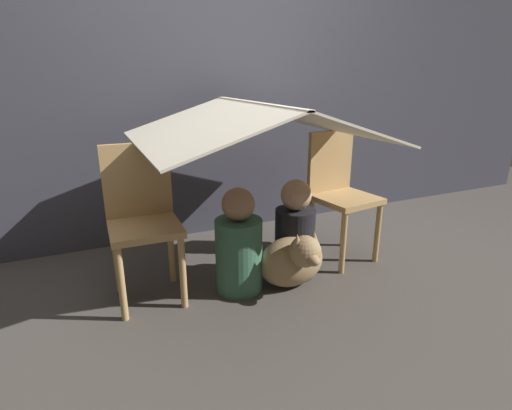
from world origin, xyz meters
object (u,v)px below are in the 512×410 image
chair_right (339,190)px  dog (294,260)px  chair_left (143,216)px  person_front (239,247)px  person_second (295,234)px

chair_right → dog: chair_right is taller
chair_left → person_front: (0.49, -0.16, -0.20)m
dog → person_second: bearing=59.4°
chair_left → person_second: (0.86, -0.14, -0.19)m
person_front → person_second: same height
dog → chair_right: bearing=29.2°
chair_left → dog: bearing=-17.9°
chair_right → chair_left: bearing=171.5°
chair_left → person_second: 0.89m
chair_left → person_second: chair_left is taller
chair_right → person_front: bearing=-176.7°
person_second → dog: 0.18m
chair_right → person_second: chair_right is taller
chair_left → person_front: size_ratio=1.38×
chair_left → person_front: bearing=-17.3°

